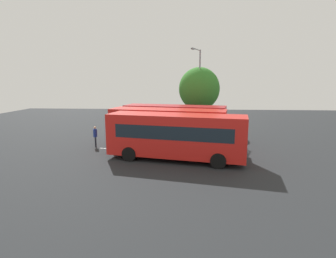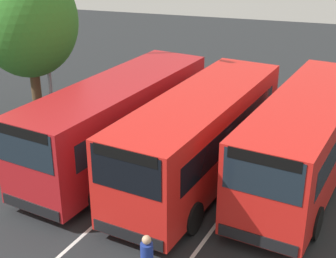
{
  "view_description": "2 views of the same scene",
  "coord_description": "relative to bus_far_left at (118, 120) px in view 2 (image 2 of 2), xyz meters",
  "views": [
    {
      "loc": [
        -1.23,
        21.59,
        5.5
      ],
      "look_at": [
        0.13,
        0.15,
        1.6
      ],
      "focal_mm": 28.01,
      "sensor_mm": 36.0,
      "label": 1
    },
    {
      "loc": [
        15.65,
        3.61,
        8.82
      ],
      "look_at": [
        -0.19,
        -1.29,
        1.68
      ],
      "focal_mm": 52.95,
      "sensor_mm": 36.0,
      "label": 2
    }
  ],
  "objects": [
    {
      "name": "ground_plane",
      "position": [
        0.23,
        3.28,
        -1.79
      ],
      "size": [
        61.82,
        61.82,
        0.0
      ],
      "primitive_type": "plane",
      "color": "#232628"
    },
    {
      "name": "bus_far_left",
      "position": [
        0.0,
        0.0,
        0.0
      ],
      "size": [
        9.92,
        4.47,
        3.25
      ],
      "rotation": [
        0.0,
        0.0,
        -0.21
      ],
      "color": "#AD191E",
      "rests_on": "ground"
    },
    {
      "name": "street_lamp",
      "position": [
        -2.51,
        -4.07,
        3.29
      ],
      "size": [
        1.14,
        2.7,
        8.85
      ],
      "rotation": [
        0.0,
        0.0,
        1.21
      ],
      "color": "gray",
      "rests_on": "ground"
    },
    {
      "name": "bus_center_right",
      "position": [
        -0.38,
        6.83,
        0.0
      ],
      "size": [
        9.92,
        4.36,
        3.25
      ],
      "rotation": [
        0.0,
        0.0,
        -0.2
      ],
      "color": "red",
      "rests_on": "ground"
    },
    {
      "name": "lane_stripe_outer_left",
      "position": [
        0.23,
        1.58,
        -1.79
      ],
      "size": [
        11.67,
        2.14,
        0.01
      ],
      "primitive_type": "cube",
      "rotation": [
        0.0,
        0.0,
        -0.17
      ],
      "color": "silver",
      "rests_on": "ground"
    },
    {
      "name": "bus_center_left",
      "position": [
        0.45,
        3.3,
        0.0
      ],
      "size": [
        9.91,
        4.31,
        3.25
      ],
      "rotation": [
        0.0,
        0.0,
        -0.2
      ],
      "color": "red",
      "rests_on": "ground"
    },
    {
      "name": "lane_stripe_inner_left",
      "position": [
        0.23,
        4.98,
        -1.79
      ],
      "size": [
        11.67,
        2.14,
        0.01
      ],
      "primitive_type": "cube",
      "rotation": [
        0.0,
        0.0,
        -0.17
      ],
      "color": "silver",
      "rests_on": "ground"
    },
    {
      "name": "depot_tree",
      "position": [
        -2.62,
        -5.06,
        2.88
      ],
      "size": [
        4.57,
        4.11,
        7.09
      ],
      "color": "#4C3823",
      "rests_on": "ground"
    }
  ]
}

